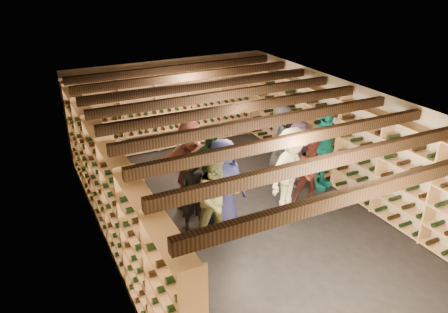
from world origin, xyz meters
TOP-DOWN VIEW (x-y plane):
  - ground at (0.00, 0.00)m, footprint 8.00×8.00m
  - walls at (0.00, 0.00)m, footprint 5.52×8.02m
  - ceiling at (0.00, 0.00)m, footprint 5.50×8.00m
  - ceiling_joists at (0.00, 0.00)m, footprint 5.40×7.12m
  - wine_rack_left at (-2.57, 0.00)m, footprint 0.32×7.50m
  - wine_rack_right at (2.57, 0.00)m, footprint 0.32×7.50m
  - wine_rack_back at (0.00, 3.83)m, footprint 4.70×0.30m
  - crate_stack_left at (-0.14, 2.38)m, footprint 0.52×0.35m
  - crate_stack_right at (-0.12, 1.57)m, footprint 0.58×0.47m
  - crate_loose at (1.06, 2.84)m, footprint 0.51×0.35m
  - person_1 at (-1.08, -0.20)m, footprint 0.62×0.46m
  - person_2 at (-0.86, -0.76)m, footprint 0.89×0.71m
  - person_3 at (0.96, -0.41)m, footprint 1.33×1.01m
  - person_4 at (2.18, 0.10)m, footprint 1.21×0.83m
  - person_5 at (-0.74, 0.74)m, footprint 1.81×0.78m
  - person_6 at (-0.53, -0.32)m, footprint 0.93×0.64m
  - person_8 at (1.51, -0.39)m, footprint 0.90×0.82m
  - person_9 at (-2.10, 1.30)m, footprint 1.02×0.66m
  - person_10 at (-0.52, 0.23)m, footprint 1.17×0.71m
  - person_11 at (1.81, 0.51)m, footprint 1.49×1.01m
  - person_12 at (1.90, 1.30)m, footprint 0.94×0.77m

SIDE VIEW (x-z plane):
  - ground at x=0.00m, z-range 0.00..0.00m
  - crate_loose at x=1.06m, z-range 0.00..0.17m
  - crate_stack_right at x=-0.12m, z-range 0.00..0.51m
  - crate_stack_left at x=-0.14m, z-range 0.00..0.68m
  - person_9 at x=-2.10m, z-range 0.00..1.49m
  - person_8 at x=1.51m, z-range 0.00..1.50m
  - person_11 at x=1.81m, z-range 0.00..1.54m
  - person_1 at x=-1.08m, z-range 0.00..1.55m
  - person_12 at x=1.90m, z-range 0.00..1.65m
  - person_2 at x=-0.86m, z-range 0.00..1.80m
  - person_3 at x=0.96m, z-range 0.00..1.82m
  - person_6 at x=-0.53m, z-range 0.00..1.82m
  - person_10 at x=-0.52m, z-range 0.00..1.86m
  - person_5 at x=-0.74m, z-range 0.00..1.89m
  - person_4 at x=2.18m, z-range 0.00..1.91m
  - wine_rack_back at x=0.00m, z-range 0.00..2.15m
  - wine_rack_left at x=-2.57m, z-range 0.00..2.15m
  - wine_rack_right at x=2.57m, z-range 0.00..2.15m
  - walls at x=0.00m, z-range 0.00..2.40m
  - ceiling_joists at x=0.00m, z-range 2.17..2.35m
  - ceiling at x=0.00m, z-range 2.40..2.40m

